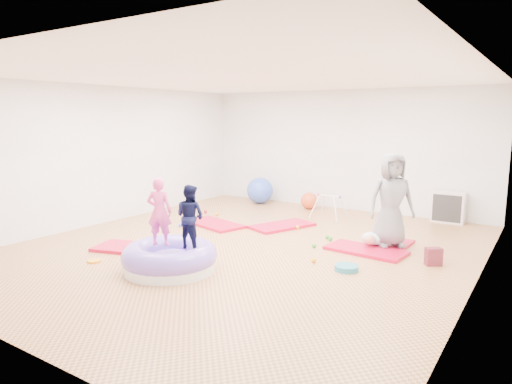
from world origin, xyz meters
The scene contains 19 objects.
room centered at (0.00, 0.00, 1.40)m, with size 7.01×8.01×2.81m.
gym_mat_front_left centered at (-1.46, -1.16, 0.03)m, with size 1.28×0.64×0.05m, color #B80C26.
gym_mat_mid_left centered at (-1.43, 0.94, 0.03)m, with size 1.29×0.64×0.05m, color #B80C26.
gym_mat_center_back centered at (-0.20, 1.56, 0.03)m, with size 1.28×0.64×0.05m, color #B80C26.
gym_mat_right centered at (1.79, 0.83, 0.03)m, with size 1.25×0.63×0.05m, color #B80C26.
gym_mat_rear_right centered at (2.03, 1.32, 0.02)m, with size 1.08×0.54×0.04m, color #B80C26.
inflatable_cushion centered at (-0.25, -1.56, 0.17)m, with size 1.36×1.36×0.43m.
child_pink centered at (-0.43, -1.56, 0.88)m, with size 0.36×0.24×0.98m, color #F8489A.
child_navy centered at (0.03, -1.43, 0.84)m, with size 0.44×0.34×0.90m, color black.
adult_caregiver centered at (2.03, 1.26, 0.82)m, with size 0.76×0.49×1.56m, color slate.
infant centered at (1.80, 1.10, 0.16)m, with size 0.38×0.38×0.22m.
ball_pit_balls centered at (-0.44, 0.83, 0.04)m, with size 3.85×3.43×0.08m.
exercise_ball_blue centered at (-1.95, 3.46, 0.33)m, with size 0.66×0.66×0.66m, color blue.
exercise_ball_orange centered at (-0.58, 3.50, 0.20)m, with size 0.40×0.40×0.40m, color #DA4E24.
infant_play_gym centered at (0.25, 2.78, 0.34)m, with size 0.67×0.64×0.51m.
cube_shelf centered at (2.47, 3.79, 0.32)m, with size 0.65×0.32×0.65m.
balance_disc centered at (1.87, -0.20, 0.04)m, with size 0.34×0.34×0.08m, color teal.
backpack centered at (2.86, 0.72, 0.13)m, with size 0.23×0.14×0.26m, color maroon.
yellow_toy centered at (-1.47, -1.93, 0.02)m, with size 0.20×0.20×0.03m, color orange.
Camera 1 is at (4.22, -6.13, 2.16)m, focal length 32.00 mm.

